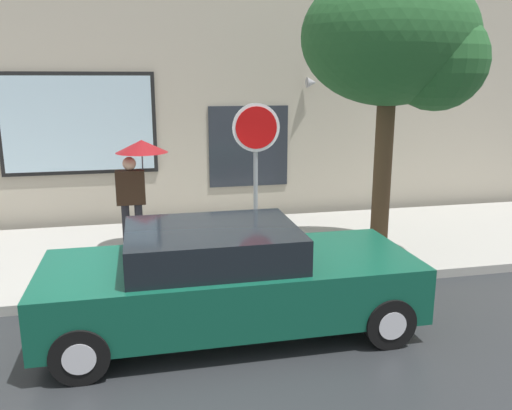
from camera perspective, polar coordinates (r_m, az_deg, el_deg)
ground_plane at (r=7.00m, az=-8.35°, el=-13.64°), size 60.00×60.00×0.00m
sidewalk at (r=9.74m, az=-9.68°, el=-5.23°), size 20.00×4.00×0.15m
building_facade at (r=11.73m, az=-11.06°, el=14.81°), size 20.00×0.67×7.00m
parked_car at (r=6.74m, az=-3.08°, el=-8.10°), size 4.67×1.91×1.40m
pedestrian_with_umbrella at (r=9.44m, az=-12.77°, el=4.16°), size 0.93×0.91×2.00m
street_tree at (r=9.09m, az=15.35°, el=16.55°), size 2.91×2.47×4.77m
stop_sign at (r=8.33m, az=-0.00°, el=5.65°), size 0.76×0.10×2.67m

